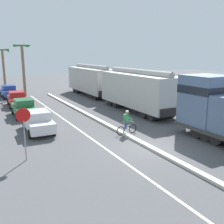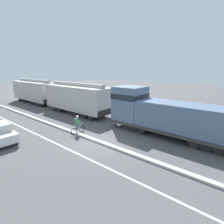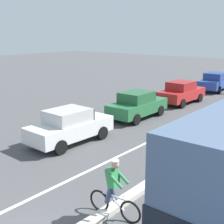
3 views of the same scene
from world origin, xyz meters
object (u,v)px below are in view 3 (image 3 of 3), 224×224
object	(u,v)px
parked_car_white	(70,126)
parked_car_red	(181,92)
parked_car_green	(137,105)
parked_car_blue	(215,82)
cyclist	(114,190)

from	to	relation	value
parked_car_white	parked_car_red	xyz separation A→B (m)	(0.11, 10.94, 0.00)
parked_car_red	parked_car_green	bearing A→B (deg)	-91.86
parked_car_red	parked_car_blue	distance (m)	6.58
parked_car_white	parked_car_red	bearing A→B (deg)	89.43
parked_car_green	parked_car_blue	xyz separation A→B (m)	(0.09, 11.93, 0.00)
parked_car_white	cyclist	bearing A→B (deg)	-32.47
cyclist	parked_car_red	bearing A→B (deg)	110.31
parked_car_white	parked_car_blue	xyz separation A→B (m)	(0.03, 17.51, 0.00)
parked_car_white	cyclist	xyz separation A→B (m)	(5.44, -3.46, 0.00)
parked_car_red	cyclist	size ratio (longest dim) A/B	2.48
parked_car_red	parked_car_blue	xyz separation A→B (m)	(-0.08, 6.58, 0.00)
parked_car_white	parked_car_blue	distance (m)	17.51
parked_car_white	parked_car_blue	world-z (taller)	same
parked_car_white	parked_car_green	bearing A→B (deg)	90.67
parked_car_red	cyclist	world-z (taller)	cyclist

